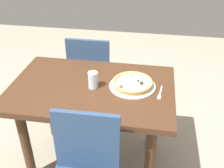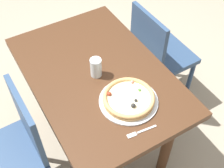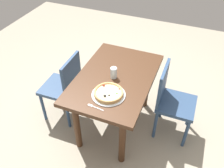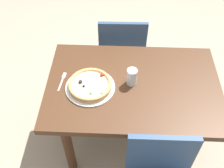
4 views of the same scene
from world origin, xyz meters
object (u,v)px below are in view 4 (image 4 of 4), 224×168
pizza (90,85)px  drinking_glass (132,77)px  dining_table (132,95)px  chair_far (122,52)px  plate (90,87)px  fork (62,80)px

pizza → drinking_glass: (0.27, 0.05, 0.03)m
dining_table → chair_far: 0.62m
plate → pizza: bearing=59.0°
plate → fork: size_ratio=1.97×
chair_far → plate: (-0.20, -0.64, 0.26)m
dining_table → fork: bearing=178.0°
chair_far → pizza: (-0.20, -0.64, 0.28)m
chair_far → dining_table: bearing=-83.4°
pizza → drinking_glass: size_ratio=2.38×
pizza → chair_far: bearing=72.6°
fork → drinking_glass: drinking_glass is taller
plate → drinking_glass: drinking_glass is taller
dining_table → chair_far: bearing=97.9°
plate → fork: plate is taller
plate → fork: (-0.19, 0.06, -0.00)m
pizza → drinking_glass: bearing=11.4°
plate → pizza: size_ratio=1.14×
dining_table → plate: size_ratio=3.56×
chair_far → drinking_glass: 0.67m
drinking_glass → chair_far: bearing=96.7°
dining_table → drinking_glass: 0.18m
dining_table → pizza: (-0.28, -0.04, 0.15)m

